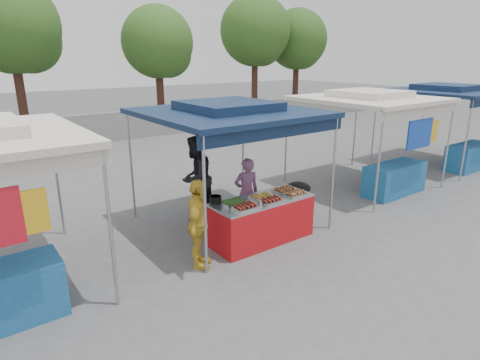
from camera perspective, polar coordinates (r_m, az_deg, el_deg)
ground_plane at (r=7.96m, az=2.60°, el=-8.28°), size 80.00×80.00×0.00m
back_wall at (r=17.40m, az=-20.98°, el=6.74°), size 40.00×0.25×1.20m
main_canopy at (r=8.03m, az=-1.59°, el=9.67°), size 3.20×3.20×2.57m
neighbor_stall_right at (r=11.09m, az=19.27°, el=6.79°), size 3.20×3.20×2.57m
neighbor_stall_far at (r=14.54m, az=28.40°, el=7.97°), size 3.20×3.20×2.57m
tree_1 at (r=19.19m, az=-29.41°, el=18.16°), size 3.78×3.77×6.49m
tree_2 at (r=20.25m, az=-11.31°, el=18.26°), size 3.41×3.33×5.72m
tree_3 at (r=24.16m, az=2.37°, el=20.06°), size 3.94×3.94×6.77m
tree_4 at (r=26.36m, az=8.29°, el=18.85°), size 3.66×3.62×6.23m
vendor_table at (r=7.71m, az=3.11°, el=-5.68°), size 2.00×0.80×0.85m
food_tray_fl at (r=7.05m, az=0.74°, el=-3.89°), size 0.42×0.30×0.07m
food_tray_fm at (r=7.38m, az=4.40°, el=-2.95°), size 0.42×0.30×0.07m
food_tray_fr at (r=7.79m, az=7.89°, el=-1.97°), size 0.42×0.30×0.07m
food_tray_bl at (r=7.28m, az=-0.91°, el=-3.19°), size 0.42×0.30×0.07m
food_tray_bm at (r=7.60m, az=3.06°, el=-2.32°), size 0.42×0.30×0.07m
food_tray_br at (r=7.99m, az=6.29°, el=-1.42°), size 0.42×0.30×0.07m
cooking_pot at (r=7.35m, az=-3.51°, el=-2.77°), size 0.22×0.22×0.13m
skewer_cup at (r=7.20m, az=2.88°, el=-3.35°), size 0.07×0.07×0.09m
wok_burner at (r=8.65m, az=8.25°, el=-2.57°), size 0.52×0.52×0.88m
crate_left at (r=8.20m, az=-2.33°, el=-6.28°), size 0.51×0.36×0.31m
crate_right at (r=8.47m, az=0.63°, el=-5.59°), size 0.47×0.33×0.28m
crate_stacked at (r=8.37m, az=0.64°, el=-3.89°), size 0.43×0.30×0.26m
vendor_woman at (r=8.27m, az=0.93°, el=-1.78°), size 0.61×0.49×1.46m
helper_man at (r=8.65m, az=-6.33°, el=0.30°), size 1.12×1.05×1.84m
customer_person at (r=6.66m, az=-5.97°, el=-6.32°), size 0.86×0.94×1.54m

